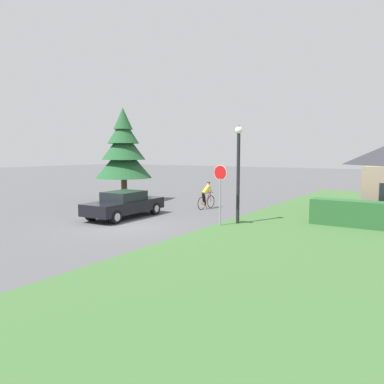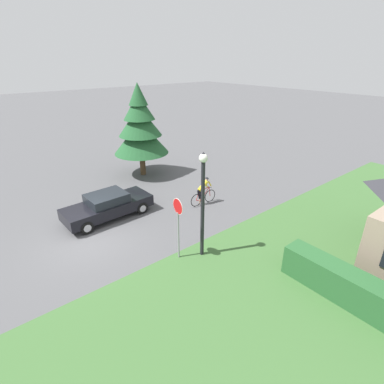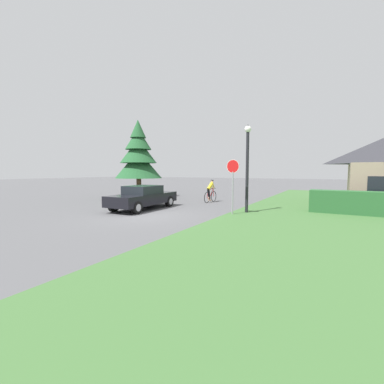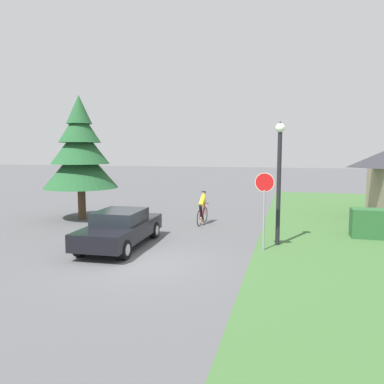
% 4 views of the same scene
% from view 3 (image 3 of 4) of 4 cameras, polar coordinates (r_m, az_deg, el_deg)
% --- Properties ---
extents(ground_plane, '(140.00, 140.00, 0.00)m').
position_cam_3_polar(ground_plane, '(13.02, -10.37, -5.05)').
color(ground_plane, '#515154').
extents(sedan_left_lane, '(1.96, 4.62, 1.35)m').
position_cam_3_polar(sedan_left_lane, '(15.01, -10.80, -1.14)').
color(sedan_left_lane, black).
rests_on(sedan_left_lane, ground).
extents(cyclist, '(0.44, 1.77, 1.60)m').
position_cam_3_polar(cyclist, '(18.10, 4.09, 0.13)').
color(cyclist, black).
rests_on(cyclist, ground).
extents(stop_sign, '(0.67, 0.07, 2.75)m').
position_cam_3_polar(stop_sign, '(13.01, 9.05, 3.48)').
color(stop_sign, gray).
rests_on(stop_sign, ground).
extents(street_lamp, '(0.35, 0.35, 4.58)m').
position_cam_3_polar(street_lamp, '(13.72, 12.21, 7.18)').
color(street_lamp, black).
rests_on(street_lamp, ground).
extents(conifer_tall_near, '(3.74, 3.74, 6.30)m').
position_cam_3_polar(conifer_tall_near, '(21.41, -11.82, 7.87)').
color(conifer_tall_near, '#4C3823').
rests_on(conifer_tall_near, ground).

